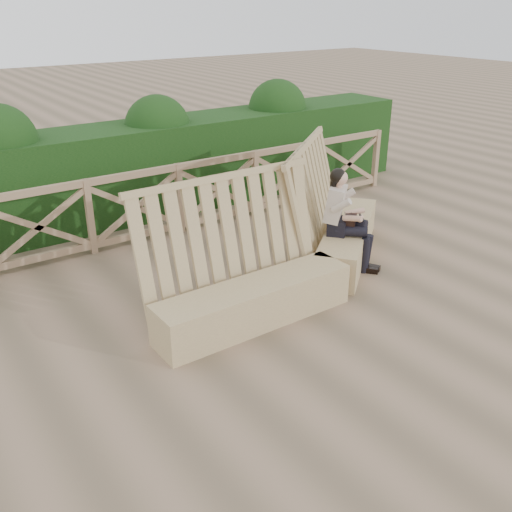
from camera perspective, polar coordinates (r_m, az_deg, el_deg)
ground at (r=6.14m, az=2.17°, el=-8.95°), size 60.00×60.00×0.00m
bench at (r=7.25m, az=4.56°, el=0.14°), size 4.42×2.16×1.62m
woman at (r=7.66m, az=8.79°, el=4.08°), size 0.68×0.80×1.38m
guardrail at (r=8.66m, az=-11.87°, el=4.81°), size 10.10×0.09×1.10m
hedge at (r=9.68m, az=-14.89°, el=7.77°), size 12.00×1.20×1.50m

